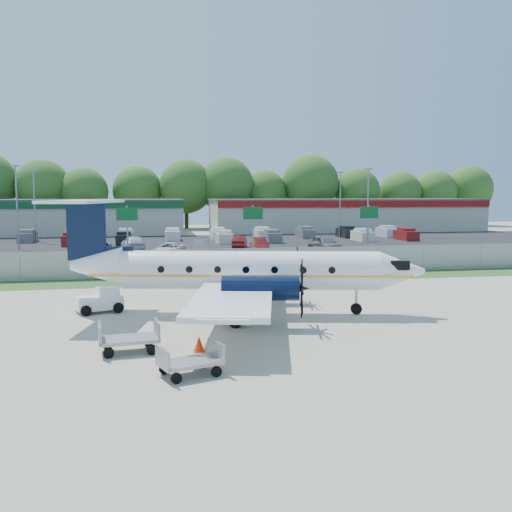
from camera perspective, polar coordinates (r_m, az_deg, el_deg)
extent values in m
plane|color=#B2AD96|center=(28.65, 2.30, -5.85)|extent=(170.00, 170.00, 0.00)
cube|color=#2D561E|center=(40.24, -1.63, -2.34)|extent=(170.00, 4.00, 0.02)
cube|color=black|center=(47.09, -3.02, -1.10)|extent=(170.00, 8.00, 0.02)
cube|color=black|center=(67.84, -5.49, 1.11)|extent=(170.00, 32.00, 0.02)
cube|color=gray|center=(42.06, -2.08, -0.61)|extent=(120.00, 0.02, 1.90)
cube|color=gray|center=(41.96, -2.08, 0.72)|extent=(120.00, 0.06, 0.06)
cube|color=gray|center=(42.18, -2.07, -1.89)|extent=(120.00, 0.06, 0.06)
cube|color=#BAB7A7|center=(91.04, -22.14, 3.54)|extent=(46.00, 12.00, 5.00)
cube|color=#474749|center=(90.97, -22.20, 5.19)|extent=(46.40, 12.40, 0.24)
cube|color=#0F4723|center=(85.01, -22.98, 4.70)|extent=(46.00, 0.20, 1.00)
cube|color=#BAB7A7|center=(95.05, 9.01, 4.01)|extent=(44.00, 12.00, 5.00)
cube|color=#474749|center=(94.99, 9.03, 5.59)|extent=(44.40, 12.40, 0.24)
cube|color=maroon|center=(89.29, 10.37, 5.14)|extent=(44.00, 0.20, 1.00)
cylinder|color=gray|center=(50.41, -12.72, 2.08)|extent=(0.14, 0.14, 5.00)
cube|color=#0C5923|center=(50.16, -12.78, 4.12)|extent=(1.80, 0.08, 1.10)
cylinder|color=gray|center=(51.26, -0.33, 2.30)|extent=(0.14, 0.14, 5.00)
cube|color=#0C5923|center=(51.03, -0.30, 4.31)|extent=(1.80, 0.08, 1.10)
cylinder|color=gray|center=(54.38, 11.14, 2.41)|extent=(0.14, 0.14, 5.00)
cube|color=#0C5923|center=(54.16, 11.24, 4.30)|extent=(1.80, 0.08, 1.10)
cylinder|color=gray|center=(66.67, -22.78, 4.44)|extent=(0.18, 0.18, 9.00)
cube|color=gray|center=(66.72, -22.94, 8.30)|extent=(0.90, 0.35, 0.18)
cylinder|color=gray|center=(70.44, 11.12, 4.87)|extent=(0.18, 0.18, 9.00)
cube|color=gray|center=(70.49, 11.19, 8.53)|extent=(0.90, 0.35, 0.18)
cylinder|color=gray|center=(76.49, -21.26, 4.66)|extent=(0.18, 0.18, 9.00)
cube|color=gray|center=(76.53, -21.39, 8.03)|extent=(0.90, 0.35, 0.18)
cylinder|color=gray|center=(79.79, 8.41, 5.06)|extent=(0.18, 0.18, 9.00)
cube|color=gray|center=(79.84, 8.46, 8.29)|extent=(0.90, 0.35, 0.18)
cylinder|color=white|center=(28.45, -0.60, -1.44)|extent=(12.87, 4.78, 1.94)
cone|color=white|center=(29.09, 14.34, -1.47)|extent=(2.63, 2.40, 1.94)
cone|color=white|center=(29.79, -15.58, -0.93)|extent=(3.02, 2.49, 1.94)
cube|color=black|center=(29.00, 13.97, -0.77)|extent=(1.20, 1.50, 0.46)
cube|color=white|center=(28.56, -1.62, -2.55)|extent=(7.25, 18.24, 0.22)
cylinder|color=black|center=(25.56, 0.47, -3.24)|extent=(3.64, 1.88, 1.12)
cylinder|color=black|center=(31.42, 0.77, -1.47)|extent=(3.64, 1.88, 1.12)
cube|color=black|center=(29.80, -16.61, 2.39)|extent=(1.93, 0.62, 2.96)
cube|color=white|center=(29.77, -16.88, 5.23)|extent=(3.82, 6.72, 0.14)
cylinder|color=gray|center=(28.94, 10.00, -4.48)|extent=(0.12, 0.12, 1.33)
cylinder|color=black|center=(29.01, 9.99, -5.21)|extent=(0.60, 0.31, 0.57)
cylinder|color=black|center=(25.90, -2.03, -6.41)|extent=(0.73, 0.55, 0.65)
cylinder|color=black|center=(31.69, -1.27, -4.08)|extent=(0.73, 0.55, 0.65)
cube|color=white|center=(30.19, -15.43, -4.50)|extent=(2.53, 1.94, 0.63)
cube|color=white|center=(30.20, -14.63, -3.53)|extent=(1.28, 1.40, 0.45)
cube|color=black|center=(30.29, -13.89, -3.44)|extent=(0.44, 0.99, 0.36)
cylinder|color=black|center=(29.40, -16.65, -5.27)|extent=(0.57, 0.35, 0.54)
cylinder|color=black|center=(30.74, -17.17, -4.79)|extent=(0.57, 0.35, 0.54)
cylinder|color=black|center=(29.75, -13.60, -5.04)|extent=(0.57, 0.35, 0.54)
cylinder|color=black|center=(31.08, -14.26, -4.58)|extent=(0.57, 0.35, 0.54)
cube|color=gray|center=(19.26, -6.61, -10.52)|extent=(2.28, 1.77, 0.12)
cube|color=gray|center=(18.84, -9.33, -9.98)|extent=(0.45, 1.17, 0.60)
cube|color=gray|center=(19.54, -4.01, -9.32)|extent=(0.45, 1.17, 0.60)
cylinder|color=black|center=(18.60, -7.97, -12.02)|extent=(0.38, 0.23, 0.36)
cylinder|color=black|center=(19.59, -9.16, -11.09)|extent=(0.38, 0.23, 0.36)
cylinder|color=black|center=(19.12, -3.97, -11.46)|extent=(0.38, 0.23, 0.36)
cylinder|color=black|center=(20.08, -5.34, -10.60)|extent=(0.38, 0.23, 0.36)
cube|color=gray|center=(22.34, -12.58, -8.14)|extent=(2.36, 1.56, 0.13)
cube|color=gray|center=(22.22, -15.35, -7.40)|extent=(0.22, 1.34, 0.67)
cube|color=gray|center=(22.36, -9.87, -7.19)|extent=(0.22, 1.34, 0.67)
cylinder|color=black|center=(21.79, -14.52, -9.38)|extent=(0.41, 0.17, 0.40)
cylinder|color=black|center=(22.97, -14.64, -8.57)|extent=(0.41, 0.17, 0.40)
cylinder|color=black|center=(21.89, -10.38, -9.20)|extent=(0.41, 0.17, 0.40)
cylinder|color=black|center=(23.07, -10.72, -8.41)|extent=(0.41, 0.17, 0.40)
cone|color=red|center=(22.08, -5.72, -8.72)|extent=(0.41, 0.41, 0.61)
cube|color=red|center=(22.16, -5.71, -9.43)|extent=(0.43, 0.43, 0.03)
cone|color=red|center=(39.21, -0.87, -2.16)|extent=(0.37, 0.37, 0.56)
cube|color=red|center=(39.25, -0.87, -2.54)|extent=(0.39, 0.39, 0.03)
imported|color=#595B5E|center=(46.25, -18.01, -1.54)|extent=(5.03, 2.54, 1.40)
imported|color=maroon|center=(48.83, 3.36, -0.85)|extent=(4.24, 2.84, 1.32)
imported|color=#595B5E|center=(53.97, 22.05, -0.62)|extent=(5.89, 3.94, 1.50)
imported|color=navy|center=(56.66, -15.68, -0.10)|extent=(3.21, 4.95, 1.57)
imported|color=silver|center=(56.24, -8.69, 0.02)|extent=(3.68, 5.07, 1.28)
imported|color=#595B5E|center=(56.89, -5.48, 0.13)|extent=(1.98, 4.53, 1.45)
imported|color=maroon|center=(58.58, 0.33, 0.33)|extent=(3.06, 5.40, 1.48)
imported|color=#595B5E|center=(60.15, 6.89, 0.44)|extent=(2.74, 5.14, 1.66)
imported|color=silver|center=(61.67, -12.18, 0.49)|extent=(2.94, 5.21, 1.67)
imported|color=maroon|center=(63.86, -1.65, 0.82)|extent=(2.35, 4.26, 1.33)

